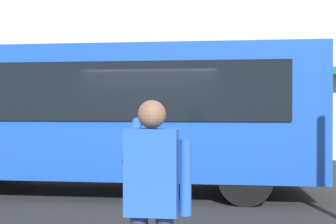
# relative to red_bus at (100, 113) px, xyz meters

# --- Properties ---
(ground_plane) EXTENTS (60.00, 60.00, 0.00)m
(ground_plane) POSITION_rel_red_bus_xyz_m (-1.25, 0.63, -1.68)
(ground_plane) COLOR #232326
(red_bus) EXTENTS (9.05, 2.54, 3.08)m
(red_bus) POSITION_rel_red_bus_xyz_m (0.00, 0.00, 0.00)
(red_bus) COLOR #1947AD
(red_bus) RESTS_ON ground_plane
(pedestrian_photographer) EXTENTS (0.53, 0.52, 1.70)m
(pedestrian_photographer) POSITION_rel_red_bus_xyz_m (-1.96, 5.53, -0.54)
(pedestrian_photographer) COLOR #1E2347
(pedestrian_photographer) RESTS_ON sidewalk_curb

